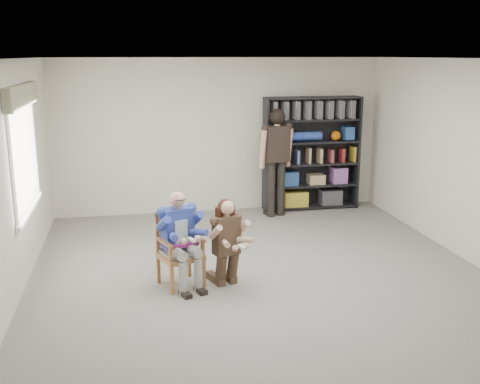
{
  "coord_description": "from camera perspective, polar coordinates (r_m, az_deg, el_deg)",
  "views": [
    {
      "loc": [
        -1.64,
        -6.58,
        2.85
      ],
      "look_at": [
        -0.2,
        0.6,
        1.05
      ],
      "focal_mm": 42.0,
      "sensor_mm": 36.0,
      "label": 1
    }
  ],
  "objects": [
    {
      "name": "floor",
      "position": [
        7.36,
        2.48,
        -9.0
      ],
      "size": [
        6.0,
        7.0,
        0.01
      ],
      "primitive_type": "cube",
      "color": "slate",
      "rests_on": "ground"
    },
    {
      "name": "window_left",
      "position": [
        7.79,
        -20.93,
        3.88
      ],
      "size": [
        0.16,
        2.0,
        1.75
      ],
      "primitive_type": null,
      "color": "white",
      "rests_on": "room_shell"
    },
    {
      "name": "room_shell",
      "position": [
        6.93,
        2.6,
        1.73
      ],
      "size": [
        6.0,
        7.0,
        2.8
      ],
      "primitive_type": null,
      "color": "beige",
      "rests_on": "ground"
    },
    {
      "name": "standing_man",
      "position": [
        10.0,
        3.72,
        2.88
      ],
      "size": [
        0.66,
        0.46,
        1.92
      ],
      "primitive_type": null,
      "rotation": [
        0.0,
        0.0,
        0.25
      ],
      "color": "black",
      "rests_on": "floor"
    },
    {
      "name": "seated_man",
      "position": [
        7.04,
        -6.12,
        -4.79
      ],
      "size": [
        0.75,
        0.87,
        1.23
      ],
      "primitive_type": null,
      "rotation": [
        0.0,
        0.0,
        0.34
      ],
      "color": "navy",
      "rests_on": "floor"
    },
    {
      "name": "kneeling_woman",
      "position": [
        7.02,
        -1.27,
        -5.22
      ],
      "size": [
        0.7,
        0.87,
        1.12
      ],
      "primitive_type": null,
      "rotation": [
        0.0,
        0.0,
        0.34
      ],
      "color": "#38271C",
      "rests_on": "floor"
    },
    {
      "name": "armchair",
      "position": [
        7.09,
        -6.09,
        -5.87
      ],
      "size": [
        0.69,
        0.68,
        0.94
      ],
      "primitive_type": null,
      "rotation": [
        0.0,
        0.0,
        0.34
      ],
      "color": "#A0662D",
      "rests_on": "floor"
    },
    {
      "name": "bookshelf",
      "position": [
        10.56,
        7.27,
        3.89
      ],
      "size": [
        1.8,
        0.38,
        2.1
      ],
      "primitive_type": null,
      "color": "black",
      "rests_on": "floor"
    }
  ]
}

